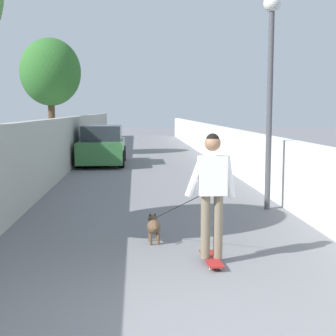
# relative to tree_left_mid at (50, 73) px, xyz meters

# --- Properties ---
(ground_plane) EXTENTS (80.00, 80.00, 0.00)m
(ground_plane) POSITION_rel_tree_left_mid_xyz_m (-5.00, -4.38, -3.87)
(ground_plane) COLOR slate
(wall_left) EXTENTS (48.00, 0.30, 1.89)m
(wall_left) POSITION_rel_tree_left_mid_xyz_m (-7.00, -1.45, -2.93)
(wall_left) COLOR #999E93
(wall_left) RESTS_ON ground
(fence_right) EXTENTS (48.00, 0.30, 1.48)m
(fence_right) POSITION_rel_tree_left_mid_xyz_m (-7.00, -7.32, -3.13)
(fence_right) COLOR silver
(fence_right) RESTS_ON ground
(tree_left_mid) EXTENTS (2.80, 2.80, 5.46)m
(tree_left_mid) POSITION_rel_tree_left_mid_xyz_m (0.00, 0.00, 0.00)
(tree_left_mid) COLOR #473523
(tree_left_mid) RESTS_ON ground
(lamp_post) EXTENTS (0.36, 0.36, 4.52)m
(lamp_post) POSITION_rel_tree_left_mid_xyz_m (-13.04, -6.77, -0.80)
(lamp_post) COLOR #4C4C51
(lamp_post) RESTS_ON ground
(skateboard) EXTENTS (0.81, 0.24, 0.08)m
(skateboard) POSITION_rel_tree_left_mid_xyz_m (-16.74, -4.97, -3.80)
(skateboard) COLOR maroon
(skateboard) RESTS_ON ground
(person_skateboarder) EXTENTS (0.24, 0.71, 1.74)m
(person_skateboarder) POSITION_rel_tree_left_mid_xyz_m (-16.74, -4.97, -2.76)
(person_skateboarder) COLOR #726651
(person_skateboarder) RESTS_ON skateboard
(dog) EXTENTS (1.46, 0.89, 1.06)m
(dog) POSITION_rel_tree_left_mid_xyz_m (-15.58, -4.21, -3.60)
(dog) COLOR brown
(dog) RESTS_ON ground
(car_near) EXTENTS (4.04, 1.80, 1.54)m
(car_near) POSITION_rel_tree_left_mid_xyz_m (-3.84, -2.60, -3.16)
(car_near) COLOR #336B38
(car_near) RESTS_ON ground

